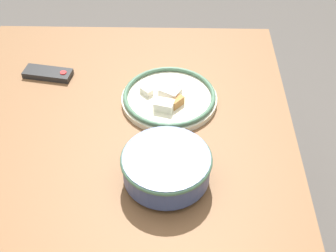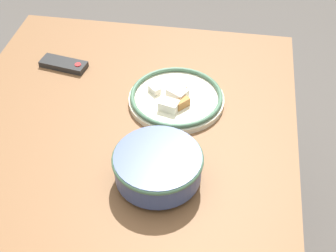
# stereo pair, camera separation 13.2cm
# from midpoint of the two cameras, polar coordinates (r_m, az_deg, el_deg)

# --- Properties ---
(dining_table) EXTENTS (1.35, 1.02, 0.70)m
(dining_table) POSITION_cam_midpoint_polar(r_m,az_deg,el_deg) (1.36, -8.90, -6.12)
(dining_table) COLOR brown
(dining_table) RESTS_ON ground_plane
(noodle_bowl) EXTENTS (0.23, 0.23, 0.09)m
(noodle_bowl) POSITION_cam_midpoint_polar(r_m,az_deg,el_deg) (1.20, -3.35, -5.11)
(noodle_bowl) COLOR #384775
(noodle_bowl) RESTS_ON dining_table
(food_plate) EXTENTS (0.30, 0.30, 0.05)m
(food_plate) POSITION_cam_midpoint_polar(r_m,az_deg,el_deg) (1.45, -2.45, 3.38)
(food_plate) COLOR beige
(food_plate) RESTS_ON dining_table
(tv_remote) EXTENTS (0.09, 0.17, 0.02)m
(tv_remote) POSITION_cam_midpoint_polar(r_m,az_deg,el_deg) (1.63, -16.70, 6.06)
(tv_remote) COLOR black
(tv_remote) RESTS_ON dining_table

